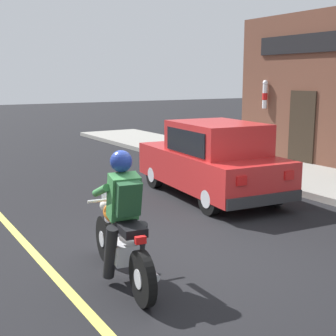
{
  "coord_description": "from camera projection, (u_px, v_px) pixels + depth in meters",
  "views": [
    {
      "loc": [
        -3.48,
        -5.04,
        2.44
      ],
      "look_at": [
        0.58,
        1.52,
        0.95
      ],
      "focal_mm": 50.0,
      "sensor_mm": 36.0,
      "label": 1
    }
  ],
  "objects": [
    {
      "name": "ground_plane",
      "position": [
        190.0,
        257.0,
        6.47
      ],
      "size": [
        80.0,
        80.0,
        0.0
      ],
      "primitive_type": "plane",
      "color": "black"
    },
    {
      "name": "lane_stripe",
      "position": [
        5.0,
        222.0,
        8.05
      ],
      "size": [
        0.12,
        19.8,
        0.01
      ],
      "primitive_type": "cube",
      "color": "#D1C64C",
      "rests_on": "ground"
    },
    {
      "name": "motorcycle_with_rider",
      "position": [
        122.0,
        228.0,
        5.59
      ],
      "size": [
        0.63,
        2.01,
        1.62
      ],
      "color": "black",
      "rests_on": "ground"
    },
    {
      "name": "sidewalk_curb",
      "position": [
        293.0,
        175.0,
        11.63
      ],
      "size": [
        2.6,
        22.0,
        0.14
      ],
      "primitive_type": "cube",
      "color": "gray",
      "rests_on": "ground"
    },
    {
      "name": "car_hatchback",
      "position": [
        212.0,
        160.0,
        9.65
      ],
      "size": [
        1.99,
        3.92,
        1.57
      ],
      "color": "black",
      "rests_on": "ground"
    }
  ]
}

